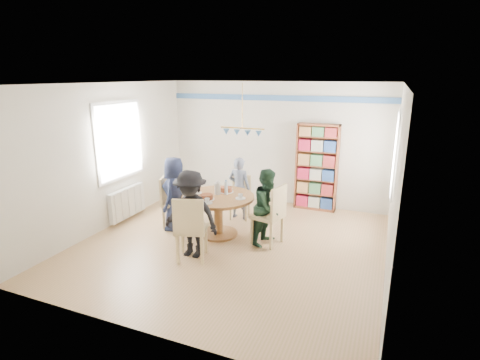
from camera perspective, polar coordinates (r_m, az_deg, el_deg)
The scene contains 14 objects.
ground at distance 6.59m, azimuth -1.33°, elevation -9.71°, with size 5.00×5.00×0.00m, color tan.
room_shell at distance 6.95m, azimuth -0.54°, elevation 5.94°, with size 5.00×5.00×5.00m.
radiator at distance 7.89m, azimuth -16.78°, elevation -3.28°, with size 0.12×1.00×0.60m.
dining_table at distance 6.76m, azimuth -3.33°, elevation -3.95°, with size 1.30×1.30×0.75m.
chair_left at distance 7.26m, azimuth -10.59°, elevation -2.90°, with size 0.55×0.55×0.99m.
chair_right at distance 6.38m, azimuth 4.92°, elevation -4.94°, with size 0.56×0.56×1.06m.
chair_far at distance 7.62m, azimuth 0.10°, elevation -2.22°, with size 0.45×0.45×0.87m.
chair_near at distance 5.84m, azimuth -7.59°, elevation -7.01°, with size 0.59×0.59×1.06m.
person_left at distance 7.08m, azimuth -9.88°, elevation -2.05°, with size 0.68×0.44×1.39m, color #1B213B.
person_right at distance 6.41m, azimuth 4.31°, elevation -4.09°, with size 0.64×0.50×1.33m, color #172F20.
person_far at distance 7.53m, azimuth -0.11°, elevation -1.24°, with size 0.46×0.30×1.27m, color gray.
person_near at distance 5.97m, azimuth -7.47°, elevation -5.20°, with size 0.92×0.53×1.42m, color black.
bookshelf at distance 8.15m, azimuth 11.60°, elevation 1.79°, with size 0.88×0.27×1.86m.
tableware at distance 6.71m, azimuth -3.44°, elevation -1.83°, with size 1.04×1.04×0.27m.
Camera 1 is at (2.39, -5.45, 2.83)m, focal length 28.00 mm.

